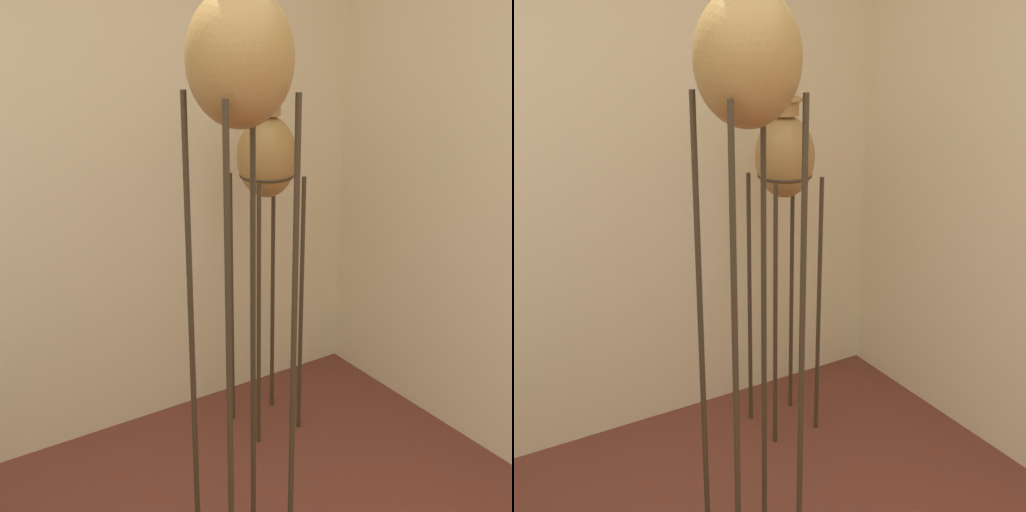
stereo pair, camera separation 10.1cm
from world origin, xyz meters
TOP-DOWN VIEW (x-y plane):
  - vase_stand_tall at (0.59, 0.82)m, footprint 0.33×0.33m
  - vase_stand_medium at (1.19, 1.56)m, footprint 0.27×0.27m

SIDE VIEW (x-z plane):
  - vase_stand_medium at x=1.19m, z-range 0.51..2.15m
  - vase_stand_tall at x=0.59m, z-range 0.75..2.90m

